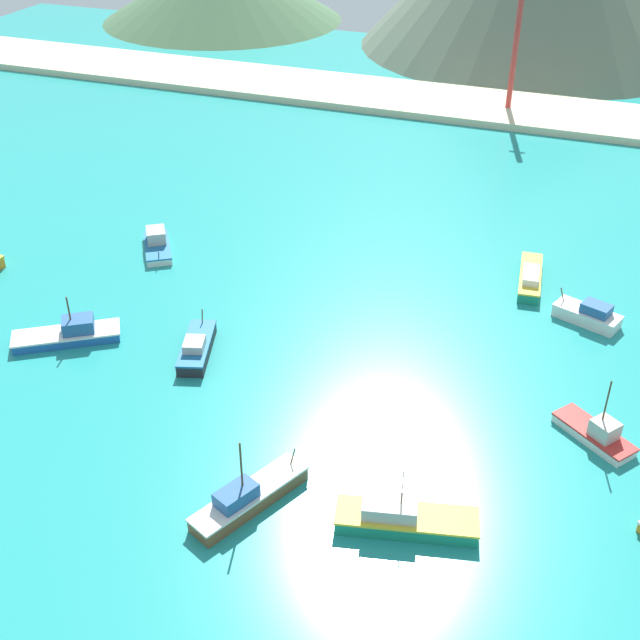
% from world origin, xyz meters
% --- Properties ---
extents(ground, '(260.00, 280.00, 0.50)m').
position_xyz_m(ground, '(0.00, 30.00, -0.25)').
color(ground, teal).
extents(fishing_boat_1, '(7.65, 6.63, 6.60)m').
position_xyz_m(fishing_boat_1, '(23.44, 39.89, 0.81)').
color(fishing_boat_1, silver).
rests_on(fishing_boat_1, ground).
extents(fishing_boat_4, '(11.44, 5.56, 5.65)m').
position_xyz_m(fishing_boat_4, '(10.34, 24.30, 0.90)').
color(fishing_boat_4, '#198466').
rests_on(fishing_boat_4, ground).
extents(fishing_boat_6, '(3.43, 10.28, 2.13)m').
position_xyz_m(fishing_boat_6, '(14.03, 65.35, 0.83)').
color(fishing_boat_6, '#198466').
rests_on(fishing_boat_6, ground).
extents(fishing_boat_7, '(10.81, 8.66, 5.16)m').
position_xyz_m(fishing_boat_7, '(-28.73, 37.06, 0.83)').
color(fishing_boat_7, '#1E5BA8').
rests_on(fishing_boat_7, ground).
extents(fishing_boat_8, '(5.10, 8.83, 2.80)m').
position_xyz_m(fishing_boat_8, '(-15.28, 39.41, 0.83)').
color(fishing_boat_8, '#232328').
rests_on(fishing_boat_8, ground).
extents(fishing_boat_9, '(6.73, 10.76, 6.84)m').
position_xyz_m(fishing_boat_9, '(-1.75, 22.10, 0.92)').
color(fishing_boat_9, brown).
rests_on(fishing_boat_9, ground).
extents(fishing_boat_11, '(7.46, 4.98, 2.94)m').
position_xyz_m(fishing_boat_11, '(21.03, 59.24, 0.97)').
color(fishing_boat_11, silver).
rests_on(fishing_boat_11, ground).
extents(fishing_boat_12, '(6.93, 8.35, 2.52)m').
position_xyz_m(fishing_boat_12, '(-30.23, 57.62, 0.88)').
color(fishing_boat_12, silver).
rests_on(fishing_boat_12, ground).
extents(beach_strip, '(247.00, 18.35, 1.20)m').
position_xyz_m(beach_strip, '(0.00, 124.41, 0.60)').
color(beach_strip, beige).
rests_on(beach_strip, ground).
extents(radio_tower, '(2.36, 1.89, 23.58)m').
position_xyz_m(radio_tower, '(1.62, 123.81, 12.03)').
color(radio_tower, '#B7332D').
rests_on(radio_tower, ground).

